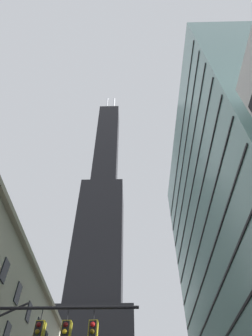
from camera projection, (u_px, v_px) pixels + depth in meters
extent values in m
cube|color=#9E937A|center=(37.00, 272.00, 38.39)|extent=(0.70, 65.77, 0.60)
cube|color=black|center=(6.00, 335.00, 29.16)|extent=(0.14, 1.40, 2.20)
cube|color=black|center=(5.00, 271.00, 28.97)|extent=(0.14, 1.40, 2.20)
cube|color=black|center=(18.00, 293.00, 32.30)|extent=(0.14, 1.40, 2.20)
cube|color=black|center=(29.00, 312.00, 35.63)|extent=(0.14, 1.40, 2.20)
cube|color=black|center=(38.00, 327.00, 38.95)|extent=(0.14, 1.40, 2.20)
cube|color=black|center=(99.00, 245.00, 117.56)|extent=(18.84, 18.84, 57.76)
cube|color=black|center=(107.00, 147.00, 166.04)|extent=(12.11, 12.11, 72.20)
cylinder|color=silver|center=(107.00, 106.00, 200.88)|extent=(1.20, 1.20, 21.10)
cylinder|color=silver|center=(114.00, 106.00, 200.81)|extent=(1.20, 1.20, 21.10)
cube|color=gray|center=(250.00, 232.00, 39.51)|extent=(14.01, 39.61, 50.89)
cube|color=black|center=(214.00, 303.00, 32.55)|extent=(0.12, 38.61, 0.24)
cube|color=black|center=(207.00, 270.00, 35.53)|extent=(0.12, 38.61, 0.24)
cube|color=black|center=(200.00, 242.00, 38.52)|extent=(0.12, 38.61, 0.24)
cube|color=black|center=(195.00, 218.00, 41.50)|extent=(0.12, 38.61, 0.24)
cube|color=black|center=(190.00, 197.00, 44.49)|extent=(0.12, 38.61, 0.24)
cube|color=black|center=(186.00, 179.00, 47.47)|extent=(0.12, 38.61, 0.24)
cube|color=black|center=(183.00, 163.00, 50.46)|extent=(0.12, 38.61, 0.24)
cube|color=black|center=(180.00, 149.00, 53.44)|extent=(0.12, 38.61, 0.24)
cylinder|color=black|center=(46.00, 308.00, 13.17)|extent=(8.49, 0.14, 0.14)
cylinder|color=black|center=(42.00, 315.00, 12.95)|extent=(0.04, 0.04, 0.60)
cube|color=black|center=(38.00, 333.00, 12.39)|extent=(0.30, 0.30, 0.90)
cube|color=olive|center=(39.00, 335.00, 12.50)|extent=(0.40, 0.40, 1.04)
sphere|color=#450808|center=(39.00, 325.00, 12.49)|extent=(0.20, 0.20, 0.20)
sphere|color=#4B3A08|center=(37.00, 332.00, 12.28)|extent=(0.20, 0.20, 0.20)
cylinder|color=black|center=(68.00, 315.00, 12.93)|extent=(0.04, 0.04, 0.60)
cube|color=black|center=(65.00, 333.00, 12.37)|extent=(0.30, 0.30, 0.90)
cube|color=olive|center=(66.00, 334.00, 12.49)|extent=(0.40, 0.40, 1.04)
sphere|color=#450808|center=(66.00, 325.00, 12.48)|extent=(0.20, 0.20, 0.20)
sphere|color=yellow|center=(65.00, 332.00, 12.27)|extent=(0.20, 0.20, 0.20)
cylinder|color=black|center=(94.00, 314.00, 12.92)|extent=(0.04, 0.04, 0.60)
cube|color=black|center=(92.00, 333.00, 12.36)|extent=(0.30, 0.30, 0.90)
cube|color=olive|center=(93.00, 334.00, 12.47)|extent=(0.40, 0.40, 1.04)
sphere|color=red|center=(93.00, 324.00, 12.46)|extent=(0.20, 0.20, 0.20)
sphere|color=#4B3A08|center=(92.00, 331.00, 12.25)|extent=(0.20, 0.20, 0.20)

